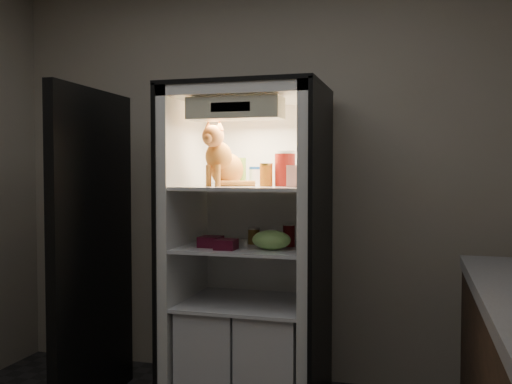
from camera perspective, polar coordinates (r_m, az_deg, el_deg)
room_shell at (r=2.11m, az=-11.47°, el=8.50°), size 3.60×3.60×3.60m
refrigerator at (r=3.44m, az=-0.64°, el=-7.69°), size 0.90×0.72×1.88m
fridge_door at (r=3.46m, az=-15.98°, el=-5.68°), size 0.10×0.87×1.85m
tabby_cat at (r=3.35m, az=-3.34°, el=3.04°), size 0.32×0.37×0.38m
parmesan_shaker at (r=3.44m, az=-1.52°, el=2.05°), size 0.06×0.06×0.17m
mayo_tub at (r=3.48m, az=-0.02°, el=1.62°), size 0.08×0.08×0.11m
salsa_jar at (r=3.28m, az=1.02°, el=1.74°), size 0.08×0.08×0.13m
pepper_jar at (r=3.30m, az=2.92°, el=2.36°), size 0.12×0.12×0.20m
cream_carton at (r=3.13m, az=3.83°, el=1.59°), size 0.07×0.07×0.12m
soda_can_a at (r=3.39m, az=3.22°, el=-4.35°), size 0.06×0.06×0.11m
soda_can_b at (r=3.32m, az=3.32°, el=-4.37°), size 0.07×0.07×0.13m
soda_can_c at (r=3.21m, az=1.61°, el=-4.75°), size 0.06×0.06×0.11m
condiment_jar at (r=3.42m, az=-0.22°, el=-4.40°), size 0.07×0.07×0.10m
grape_bag at (r=3.19m, az=1.55°, el=-4.81°), size 0.22×0.16×0.11m
berry_box_left at (r=3.31m, az=-4.56°, el=-4.97°), size 0.12×0.12×0.06m
berry_box_right at (r=3.20m, az=-3.02°, el=-5.26°), size 0.11×0.11×0.06m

